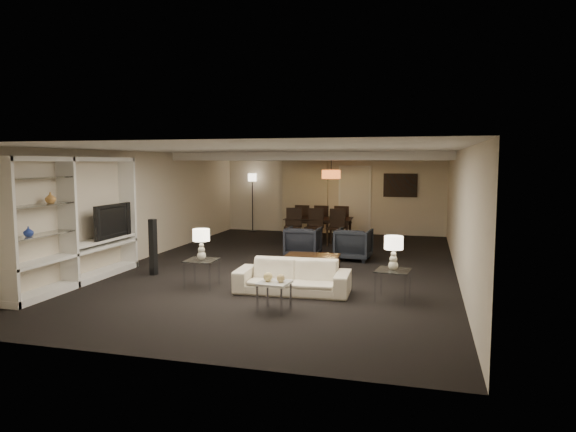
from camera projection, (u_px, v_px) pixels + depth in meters
The scene contains 35 objects.
floor at pixel (288, 266), 11.17m from camera, with size 11.00×11.00×0.00m, color black.
ceiling at pixel (288, 151), 10.90m from camera, with size 7.00×11.00×0.02m, color silver.
wall_back at pixel (333, 194), 16.32m from camera, with size 7.00×0.02×2.50m, color beige.
wall_front at pixel (161, 252), 5.75m from camera, with size 7.00×0.02×2.50m, color beige.
wall_left at pixel (143, 206), 11.94m from camera, with size 0.02×11.00×2.50m, color beige.
wall_right at pixel (459, 213), 10.13m from camera, with size 0.02×11.00×2.50m, color beige.
ceiling_soffit at pixel (321, 157), 14.28m from camera, with size 7.00×4.00×0.20m, color silver.
curtains at pixel (305, 195), 16.48m from camera, with size 1.50×0.12×2.40m, color beige.
door at pixel (355, 201), 16.13m from camera, with size 0.90×0.05×2.10m, color silver.
painting at pixel (400, 185), 15.70m from camera, with size 0.95×0.04×0.65m, color #142D38.
media_unit at pixel (77, 221), 9.40m from camera, with size 0.38×3.40×2.35m, color white, non-canonical shape.
pendant_light at pixel (331, 174), 14.25m from camera, with size 0.52×0.52×0.24m, color #D8591E.
sofa at pixel (293, 277), 8.84m from camera, with size 1.96×0.77×0.57m, color beige.
coffee_table at pixel (312, 264), 10.39m from camera, with size 1.08×0.63×0.39m, color black, non-canonical shape.
armchair_left at pixel (303, 242), 12.16m from camera, with size 0.78×0.80×0.73m, color black.
armchair_right at pixel (354, 244), 11.85m from camera, with size 0.78×0.80×0.73m, color black.
side_table_left at pixel (202, 273), 9.29m from camera, with size 0.54×0.54×0.50m, color white, non-canonical shape.
side_table_right at pixel (393, 285), 8.41m from camera, with size 0.54×0.54×0.50m, color silver, non-canonical shape.
table_lamp_left at pixel (201, 244), 9.23m from camera, with size 0.31×0.31×0.56m, color beige, non-canonical shape.
table_lamp_right at pixel (393, 253), 8.35m from camera, with size 0.31×0.31×0.56m, color beige, non-canonical shape.
marble_table at pixel (274, 296), 7.79m from camera, with size 0.45×0.45×0.45m, color white, non-canonical shape.
gold_gourd_a at pixel (268, 277), 7.79m from camera, with size 0.14×0.14×0.14m, color #E0C776.
gold_gourd_b at pixel (281, 278), 7.74m from camera, with size 0.13×0.13×0.13m, color tan.
television at pixel (108, 221), 10.26m from camera, with size 0.15×1.17×0.67m, color black.
vase_blue at pixel (28, 232), 8.25m from camera, with size 0.16×0.16×0.16m, color #243B9E.
vase_amber at pixel (50, 198), 8.71m from camera, with size 0.18×0.18×0.19m, color #CB8C43.
floor_speaker at pixel (153, 247), 10.27m from camera, with size 0.12×0.12×1.13m, color black.
dining_table at pixel (319, 229), 14.72m from camera, with size 1.88×1.05×0.66m, color black.
chair_nl at pixel (293, 226), 14.24m from camera, with size 0.45×0.45×0.98m, color black, non-canonical shape.
chair_nm at pixel (314, 227), 14.08m from camera, with size 0.45×0.45×0.98m, color black, non-canonical shape.
chair_nr at pixel (336, 227), 13.93m from camera, with size 0.45×0.45×0.98m, color black, non-canonical shape.
chair_fl at pixel (304, 221), 15.48m from camera, with size 0.45×0.45×0.98m, color black, non-canonical shape.
chair_fm at pixel (323, 221), 15.33m from camera, with size 0.45×0.45×0.98m, color black, non-canonical shape.
chair_fr at pixel (343, 222), 15.17m from camera, with size 0.45×0.45×0.98m, color black, non-canonical shape.
floor_lamp at pixel (252, 203), 16.73m from camera, with size 0.27×0.27×1.89m, color black, non-canonical shape.
Camera 1 is at (2.86, -10.61, 2.26)m, focal length 32.00 mm.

